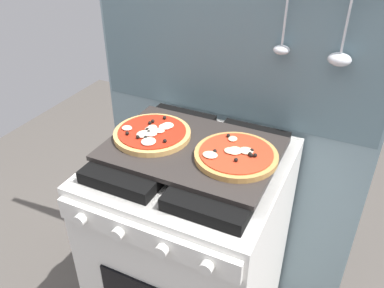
{
  "coord_description": "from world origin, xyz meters",
  "views": [
    {
      "loc": [
        0.46,
        -0.96,
        1.6
      ],
      "look_at": [
        0.0,
        0.0,
        0.93
      ],
      "focal_mm": 37.37,
      "sensor_mm": 36.0,
      "label": 1
    }
  ],
  "objects": [
    {
      "name": "pizza_left",
      "position": [
        -0.15,
        -0.0,
        0.93
      ],
      "size": [
        0.26,
        0.26,
        0.03
      ],
      "color": "tan",
      "rests_on": "baking_tray"
    },
    {
      "name": "pizza_right",
      "position": [
        0.15,
        -0.0,
        0.93
      ],
      "size": [
        0.26,
        0.26,
        0.03
      ],
      "color": "#C18947",
      "rests_on": "baking_tray"
    },
    {
      "name": "baking_tray",
      "position": [
        0.0,
        0.0,
        0.91
      ],
      "size": [
        0.54,
        0.38,
        0.02
      ],
      "primitive_type": "cube",
      "color": "#2D2826",
      "rests_on": "stove"
    },
    {
      "name": "kitchen_backsplash",
      "position": [
        0.0,
        0.33,
        0.79
      ],
      "size": [
        1.1,
        0.09,
        1.55
      ],
      "color": "#7A939E",
      "rests_on": "ground_plane"
    },
    {
      "name": "stove",
      "position": [
        -0.0,
        -0.0,
        0.45
      ],
      "size": [
        0.6,
        0.64,
        0.9
      ],
      "color": "white",
      "rests_on": "ground_plane"
    }
  ]
}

